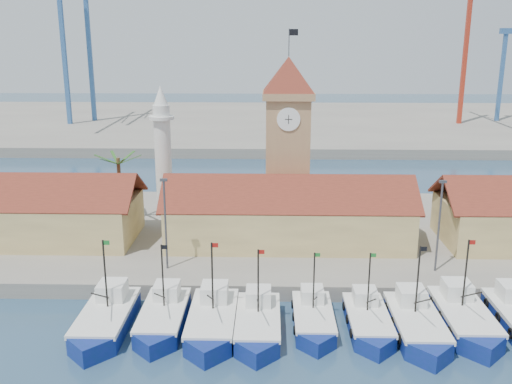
{
  "coord_description": "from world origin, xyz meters",
  "views": [
    {
      "loc": [
        -2.07,
        -39.51,
        23.49
      ],
      "look_at": [
        -3.47,
        18.0,
        7.63
      ],
      "focal_mm": 40.0,
      "sensor_mm": 36.0,
      "label": 1
    }
  ],
  "objects_px": {
    "boat_0": "(105,321)",
    "minaret": "(163,153)",
    "clock_tower": "(288,138)",
    "boat_5": "(368,323)"
  },
  "relations": [
    {
      "from": "boat_0",
      "to": "boat_5",
      "type": "distance_m",
      "value": 21.61
    },
    {
      "from": "clock_tower",
      "to": "boat_0",
      "type": "bearing_deg",
      "value": -123.24
    },
    {
      "from": "boat_0",
      "to": "minaret",
      "type": "xyz_separation_m",
      "value": [
        0.48,
        25.63,
        8.9
      ]
    },
    {
      "from": "boat_0",
      "to": "minaret",
      "type": "height_order",
      "value": "minaret"
    },
    {
      "from": "clock_tower",
      "to": "minaret",
      "type": "bearing_deg",
      "value": 172.39
    },
    {
      "from": "boat_0",
      "to": "minaret",
      "type": "bearing_deg",
      "value": 88.93
    },
    {
      "from": "clock_tower",
      "to": "minaret",
      "type": "height_order",
      "value": "clock_tower"
    },
    {
      "from": "boat_5",
      "to": "clock_tower",
      "type": "distance_m",
      "value": 26.45
    },
    {
      "from": "boat_5",
      "to": "minaret",
      "type": "bearing_deg",
      "value": 130.03
    },
    {
      "from": "clock_tower",
      "to": "minaret",
      "type": "distance_m",
      "value": 15.3
    }
  ]
}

